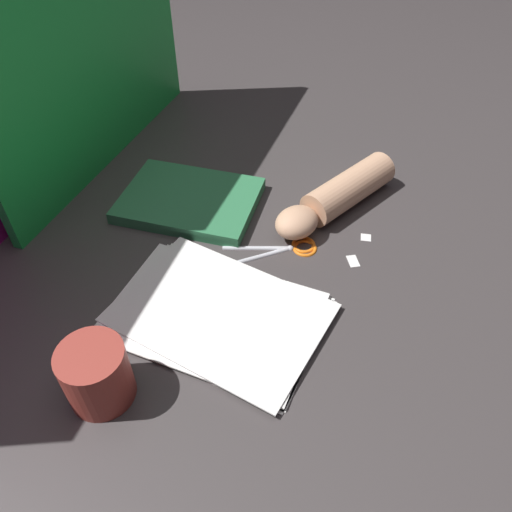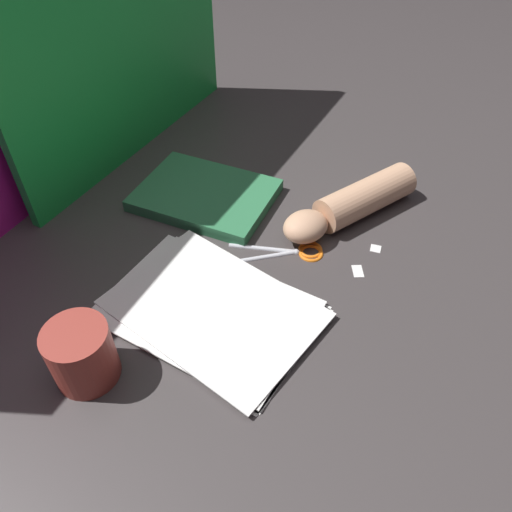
{
  "view_description": "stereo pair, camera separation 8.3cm",
  "coord_description": "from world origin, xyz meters",
  "px_view_note": "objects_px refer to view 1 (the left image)",
  "views": [
    {
      "loc": [
        -0.53,
        -0.26,
        0.64
      ],
      "look_at": [
        -0.01,
        -0.0,
        0.06
      ],
      "focal_mm": 35.0,
      "sensor_mm": 36.0,
      "label": 1
    },
    {
      "loc": [
        -0.49,
        -0.33,
        0.64
      ],
      "look_at": [
        -0.01,
        -0.0,
        0.06
      ],
      "focal_mm": 35.0,
      "sensor_mm": 36.0,
      "label": 2
    }
  ],
  "objects_px": {
    "scissors": "(285,247)",
    "hand_forearm": "(337,196)",
    "paper_stack": "(217,315)",
    "mug": "(97,374)",
    "book_closed": "(190,200)"
  },
  "relations": [
    {
      "from": "paper_stack",
      "to": "scissors",
      "type": "height_order",
      "value": "paper_stack"
    },
    {
      "from": "book_closed",
      "to": "mug",
      "type": "distance_m",
      "value": 0.44
    },
    {
      "from": "hand_forearm",
      "to": "scissors",
      "type": "bearing_deg",
      "value": 164.1
    },
    {
      "from": "scissors",
      "to": "hand_forearm",
      "type": "height_order",
      "value": "hand_forearm"
    },
    {
      "from": "book_closed",
      "to": "scissors",
      "type": "xyz_separation_m",
      "value": [
        -0.03,
        -0.23,
        -0.01
      ]
    },
    {
      "from": "scissors",
      "to": "mug",
      "type": "distance_m",
      "value": 0.41
    },
    {
      "from": "paper_stack",
      "to": "mug",
      "type": "distance_m",
      "value": 0.21
    },
    {
      "from": "mug",
      "to": "book_closed",
      "type": "bearing_deg",
      "value": 15.54
    },
    {
      "from": "hand_forearm",
      "to": "mug",
      "type": "relative_size",
      "value": 3.21
    },
    {
      "from": "book_closed",
      "to": "hand_forearm",
      "type": "bearing_deg",
      "value": -66.39
    },
    {
      "from": "scissors",
      "to": "mug",
      "type": "height_order",
      "value": "mug"
    },
    {
      "from": "book_closed",
      "to": "scissors",
      "type": "relative_size",
      "value": 1.76
    },
    {
      "from": "scissors",
      "to": "mug",
      "type": "relative_size",
      "value": 1.76
    },
    {
      "from": "book_closed",
      "to": "mug",
      "type": "height_order",
      "value": "mug"
    },
    {
      "from": "scissors",
      "to": "hand_forearm",
      "type": "relative_size",
      "value": 0.55
    }
  ]
}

